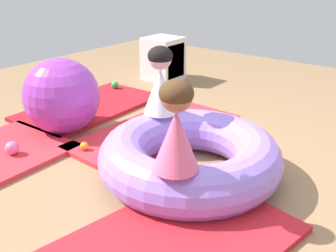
{
  "coord_description": "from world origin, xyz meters",
  "views": [
    {
      "loc": [
        -2.02,
        -1.45,
        1.46
      ],
      "look_at": [
        0.04,
        0.18,
        0.36
      ],
      "focal_mm": 41.62,
      "sensor_mm": 36.0,
      "label": 1
    }
  ],
  "objects": [
    {
      "name": "play_ball_red",
      "position": [
        0.61,
        1.95,
        0.08
      ],
      "size": [
        0.08,
        0.08,
        0.08
      ],
      "primitive_type": "sphere",
      "color": "red",
      "rests_on": "gym_mat_near_left"
    },
    {
      "name": "gym_mat_far_right",
      "position": [
        0.49,
        0.67,
        0.02
      ],
      "size": [
        1.64,
        0.86,
        0.04
      ],
      "primitive_type": "cube",
      "rotation": [
        0.0,
        0.0,
        -0.03
      ],
      "color": "red",
      "rests_on": "ground"
    },
    {
      "name": "inflatable_cushion",
      "position": [
        0.04,
        -0.02,
        0.17
      ],
      "size": [
        1.32,
        1.32,
        0.34
      ],
      "primitive_type": "torus",
      "color": "#9975EA",
      "rests_on": "ground"
    },
    {
      "name": "gym_mat_near_right",
      "position": [
        -0.63,
        -0.4,
        0.02
      ],
      "size": [
        1.49,
        1.11,
        0.04
      ],
      "primitive_type": "cube",
      "rotation": [
        0.0,
        0.0,
        -0.16
      ],
      "color": "red",
      "rests_on": "ground"
    },
    {
      "name": "play_ball_orange",
      "position": [
        -0.2,
        0.87,
        0.07
      ],
      "size": [
        0.07,
        0.07,
        0.07
      ],
      "primitive_type": "sphere",
      "color": "orange",
      "rests_on": "gym_mat_far_right"
    },
    {
      "name": "play_ball_green",
      "position": [
        1.15,
        1.89,
        0.08
      ],
      "size": [
        0.09,
        0.09,
        0.09
      ],
      "primitive_type": "sphere",
      "color": "green",
      "rests_on": "gym_mat_near_left"
    },
    {
      "name": "child_in_pink",
      "position": [
        -0.41,
        -0.23,
        0.6
      ],
      "size": [
        0.32,
        0.32,
        0.54
      ],
      "rotation": [
        0.0,
        0.0,
        1.38
      ],
      "color": "#E5608E",
      "rests_on": "inflatable_cushion"
    },
    {
      "name": "play_ball_pink",
      "position": [
        -0.61,
        1.26,
        0.09
      ],
      "size": [
        0.11,
        0.11,
        0.11
      ],
      "primitive_type": "sphere",
      "color": "pink",
      "rests_on": "gym_mat_front"
    },
    {
      "name": "child_in_white",
      "position": [
        0.25,
        0.43,
        0.6
      ],
      "size": [
        0.39,
        0.39,
        0.54
      ],
      "rotation": [
        0.0,
        0.0,
        2.49
      ],
      "color": "white",
      "rests_on": "inflatable_cushion"
    },
    {
      "name": "gym_mat_near_left",
      "position": [
        0.55,
        1.67,
        0.02
      ],
      "size": [
        1.54,
        0.9,
        0.04
      ],
      "primitive_type": "cube",
      "rotation": [
        0.0,
        0.0,
        0.04
      ],
      "color": "#B21923",
      "rests_on": "ground"
    },
    {
      "name": "ground_plane",
      "position": [
        0.0,
        0.0,
        0.0
      ],
      "size": [
        8.0,
        8.0,
        0.0
      ],
      "primitive_type": "plane",
      "color": "#93704C"
    },
    {
      "name": "play_ball_blue",
      "position": [
        -0.07,
        1.75,
        0.07
      ],
      "size": [
        0.06,
        0.06,
        0.06
      ],
      "primitive_type": "sphere",
      "color": "blue",
      "rests_on": "gym_mat_near_left"
    },
    {
      "name": "storage_cube",
      "position": [
        1.93,
        1.74,
        0.28
      ],
      "size": [
        0.44,
        0.44,
        0.56
      ],
      "color": "silver",
      "rests_on": "ground"
    },
    {
      "name": "play_ball_red_second",
      "position": [
        0.32,
        1.44,
        0.08
      ],
      "size": [
        0.07,
        0.07,
        0.07
      ],
      "primitive_type": "sphere",
      "color": "red",
      "rests_on": "gym_mat_near_left"
    },
    {
      "name": "exercise_ball_large",
      "position": [
        0.0,
        1.38,
        0.34
      ],
      "size": [
        0.69,
        0.69,
        0.69
      ],
      "primitive_type": "sphere",
      "color": "purple",
      "rests_on": "ground"
    }
  ]
}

